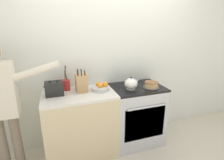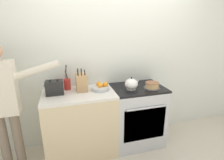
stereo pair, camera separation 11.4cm
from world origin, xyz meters
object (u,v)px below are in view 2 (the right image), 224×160
Objects in this scene: stove_range at (137,115)px; fruit_bowl at (101,87)px; utensil_crock at (67,84)px; toaster at (55,88)px; person_baker at (4,99)px; layer_cake at (152,86)px; tea_kettle at (131,84)px; knife_block at (82,83)px.

stove_range is 3.84× the size of fruit_bowl.
toaster is at bearing -138.15° from utensil_crock.
fruit_bowl is at bearing 7.31° from person_baker.
stove_range is at bearing -10.57° from utensil_crock.
toaster reaches higher than layer_cake.
person_baker is (-1.89, 0.05, 0.00)m from layer_cake.
person_baker reaches higher than layer_cake.
person_baker is at bearing -170.93° from toaster.
fruit_bowl is (-0.55, 0.03, 0.50)m from stove_range.
tea_kettle is 0.43m from fruit_bowl.
person_baker is at bearing 178.42° from layer_cake.
knife_block is 0.35m from toaster.
tea_kettle is at bearing 171.18° from layer_cake.
toaster is at bearing -174.33° from knife_block.
stove_range is at bearing -5.28° from knife_block.
utensil_crock is 0.22m from toaster.
layer_cake is 1.89m from person_baker.
knife_block is (-0.80, 0.07, 0.58)m from stove_range.
utensil_crock reaches higher than layer_cake.
layer_cake reaches higher than stove_range.
person_baker reaches higher than knife_block.
toaster is at bearing 12.22° from person_baker.
layer_cake is at bearing -13.98° from utensil_crock.
layer_cake is at bearing -10.91° from fruit_bowl.
fruit_bowl is 1.00× the size of toaster.
toaster is at bearing 173.82° from layer_cake.
toaster is (-0.16, -0.15, 0.01)m from utensil_crock.
utensil_crock is (-0.99, 0.19, 0.54)m from stove_range.
tea_kettle is at bearing -155.49° from stove_range.
utensil_crock is at bearing 21.05° from person_baker.
person_baker reaches higher than fruit_bowl.
utensil_crock reaches higher than knife_block.
person_baker is (-1.18, -0.09, 0.00)m from fruit_bowl.
knife_block is at bearing 171.06° from fruit_bowl.
toaster reaches higher than stove_range.
fruit_bowl is 0.61m from toaster.
knife_block is at bearing 5.67° from toaster.
knife_block is at bearing 168.92° from tea_kettle.
tea_kettle is at bearing -15.71° from utensil_crock.
utensil_crock is (-0.86, 0.24, 0.01)m from tea_kettle.
person_baker is at bearing 179.77° from tea_kettle.
stove_range is 0.74m from fruit_bowl.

